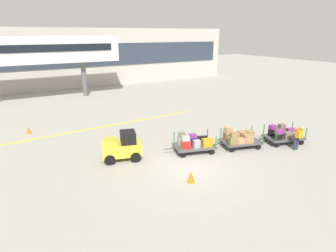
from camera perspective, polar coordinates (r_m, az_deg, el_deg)
The scene contains 11 objects.
ground_plane at distance 14.34m, azimuth 4.59°, elevation -8.57°, with size 120.00×120.00×0.00m, color #9E9B91.
apron_lead_line at distance 20.49m, azimuth -16.21°, elevation -0.64°, with size 17.89×0.20×0.01m, color yellow.
terminal_building at distance 37.24m, azimuth -18.98°, elevation 13.40°, with size 44.57×2.51×7.28m.
jet_bridge at distance 30.47m, azimuth -29.69°, elevation 13.56°, with size 18.70×3.00×6.36m.
baggage_tug at distance 15.01m, azimuth -9.63°, elevation -4.30°, with size 2.32×1.71×1.58m.
baggage_cart_lead at distance 15.85m, azimuth 5.43°, elevation -3.60°, with size 3.08×1.98×1.16m.
baggage_cart_middle at distance 17.02m, azimuth 14.78°, elevation -2.49°, with size 3.08×1.98×1.23m.
baggage_cart_tail at distance 18.63m, azimuth 23.15°, elevation -1.63°, with size 3.08×1.98×1.13m.
baggage_handler at distance 17.66m, azimuth 25.78°, elevation -2.00°, with size 0.43×0.45×1.56m.
safety_cone_near at distance 12.87m, azimuth 4.85°, elevation -10.61°, with size 0.36×0.36×0.55m, color orange.
safety_cone_far at distance 21.08m, azimuth -27.37°, elevation -0.74°, with size 0.36×0.36×0.55m, color orange.
Camera 1 is at (-7.29, -10.43, 6.61)m, focal length 28.90 mm.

